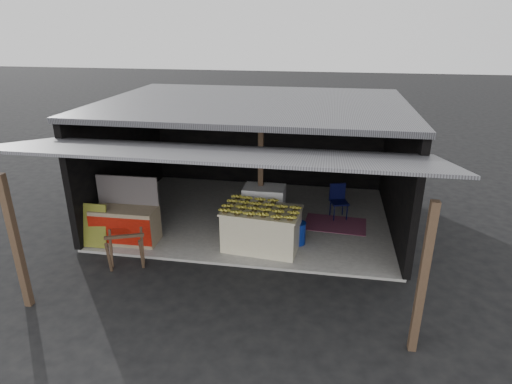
% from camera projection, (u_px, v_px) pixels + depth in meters
% --- Properties ---
extents(ground, '(80.00, 80.00, 0.00)m').
position_uv_depth(ground, '(232.00, 266.00, 8.92)').
color(ground, black).
rests_on(ground, ground).
extents(concrete_slab, '(7.00, 5.00, 0.06)m').
position_uv_depth(concrete_slab, '(253.00, 216.00, 11.21)').
color(concrete_slab, gray).
rests_on(concrete_slab, ground).
extents(shophouse, '(7.40, 7.29, 3.02)m').
position_uv_depth(shophouse, '(255.00, 136.00, 10.74)').
color(shophouse, black).
rests_on(shophouse, ground).
extents(banana_table, '(1.76, 1.19, 0.92)m').
position_uv_depth(banana_table, '(262.00, 229.00, 9.40)').
color(banana_table, silver).
rests_on(banana_table, concrete_slab).
extents(banana_pile, '(1.63, 1.08, 0.18)m').
position_uv_depth(banana_pile, '(262.00, 206.00, 9.20)').
color(banana_pile, gold).
rests_on(banana_pile, banana_table).
extents(white_crate, '(0.97, 0.67, 1.08)m').
position_uv_depth(white_crate, '(264.00, 208.00, 10.28)').
color(white_crate, white).
rests_on(white_crate, concrete_slab).
extents(neighbor_stall, '(1.46, 0.68, 1.49)m').
position_uv_depth(neighbor_stall, '(126.00, 223.00, 9.69)').
color(neighbor_stall, '#998466').
rests_on(neighbor_stall, concrete_slab).
extents(green_signboard, '(0.66, 0.28, 0.97)m').
position_uv_depth(green_signboard, '(92.00, 226.00, 9.47)').
color(green_signboard, black).
rests_on(green_signboard, concrete_slab).
extents(sawhorse, '(0.88, 0.87, 0.77)m').
position_uv_depth(sawhorse, '(126.00, 247.00, 8.69)').
color(sawhorse, '#473223').
rests_on(sawhorse, ground).
extents(water_barrel, '(0.33, 0.33, 0.49)m').
position_uv_depth(water_barrel, '(298.00, 234.00, 9.65)').
color(water_barrel, navy).
rests_on(water_barrel, concrete_slab).
extents(plastic_chair, '(0.52, 0.52, 0.88)m').
position_uv_depth(plastic_chair, '(338.00, 198.00, 10.91)').
color(plastic_chair, black).
rests_on(plastic_chair, concrete_slab).
extents(magenta_rug, '(1.57, 1.10, 0.01)m').
position_uv_depth(magenta_rug, '(335.00, 224.00, 10.67)').
color(magenta_rug, '#751A4D').
rests_on(magenta_rug, concrete_slab).
extents(picture_frames, '(1.62, 0.04, 0.46)m').
position_uv_depth(picture_frames, '(262.00, 125.00, 12.73)').
color(picture_frames, black).
rests_on(picture_frames, shophouse).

